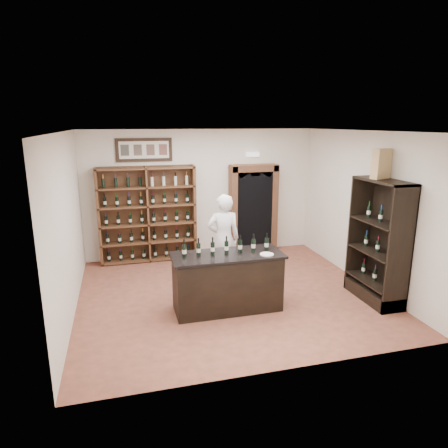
{
  "coord_description": "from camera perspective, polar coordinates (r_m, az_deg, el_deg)",
  "views": [
    {
      "loc": [
        -1.88,
        -6.74,
        3.15
      ],
      "look_at": [
        -0.02,
        0.3,
        1.29
      ],
      "focal_mm": 32.0,
      "sensor_mm": 36.0,
      "label": 1
    }
  ],
  "objects": [
    {
      "name": "wall_right",
      "position": [
        8.34,
        19.31,
        2.12
      ],
      "size": [
        0.04,
        5.0,
        3.0
      ],
      "primitive_type": "cube",
      "color": "beige",
      "rests_on": "ground"
    },
    {
      "name": "counter_bottle_2",
      "position": [
        6.68,
        -1.63,
        -3.47
      ],
      "size": [
        0.07,
        0.07,
        0.3
      ],
      "color": "black",
      "rests_on": "tasting_counter"
    },
    {
      "name": "counter_bottle_0",
      "position": [
        6.59,
        -5.71,
        -3.78
      ],
      "size": [
        0.07,
        0.07,
        0.3
      ],
      "color": "black",
      "rests_on": "tasting_counter"
    },
    {
      "name": "wall_left",
      "position": [
        6.99,
        -21.49,
        -0.32
      ],
      "size": [
        0.04,
        5.0,
        3.0
      ],
      "primitive_type": "cube",
      "color": "beige",
      "rests_on": "ground"
    },
    {
      "name": "counter_bottle_6",
      "position": [
        6.95,
        6.1,
        -2.83
      ],
      "size": [
        0.07,
        0.07,
        0.3
      ],
      "color": "black",
      "rests_on": "tasting_counter"
    },
    {
      "name": "counter_bottle_1",
      "position": [
        6.63,
        -3.66,
        -3.62
      ],
      "size": [
        0.07,
        0.07,
        0.3
      ],
      "color": "black",
      "rests_on": "tasting_counter"
    },
    {
      "name": "counter_bottle_5",
      "position": [
        6.87,
        4.23,
        -2.99
      ],
      "size": [
        0.07,
        0.07,
        0.3
      ],
      "color": "black",
      "rests_on": "tasting_counter"
    },
    {
      "name": "counter_bottle_3",
      "position": [
        6.74,
        0.36,
        -3.31
      ],
      "size": [
        0.07,
        0.07,
        0.3
      ],
      "color": "black",
      "rests_on": "tasting_counter"
    },
    {
      "name": "wine_shelf",
      "position": [
        9.32,
        -10.86,
        1.37
      ],
      "size": [
        2.2,
        0.38,
        2.2
      ],
      "color": "brown",
      "rests_on": "ground"
    },
    {
      "name": "arched_doorway",
      "position": [
        9.8,
        4.16,
        2.46
      ],
      "size": [
        1.17,
        0.35,
        2.17
      ],
      "color": "black",
      "rests_on": "ground"
    },
    {
      "name": "shopkeeper",
      "position": [
        7.91,
        -0.08,
        -2.16
      ],
      "size": [
        0.68,
        0.47,
        1.81
      ],
      "primitive_type": "imported",
      "rotation": [
        0.0,
        0.0,
        3.08
      ],
      "color": "white",
      "rests_on": "ground"
    },
    {
      "name": "emergency_light",
      "position": [
        9.71,
        4.12,
        9.87
      ],
      "size": [
        0.3,
        0.1,
        0.1
      ],
      "primitive_type": "cube",
      "color": "white",
      "rests_on": "wall_back"
    },
    {
      "name": "framed_picture",
      "position": [
        9.25,
        -11.35,
        10.35
      ],
      "size": [
        1.25,
        0.04,
        0.52
      ],
      "primitive_type": "cube",
      "color": "black",
      "rests_on": "wall_back"
    },
    {
      "name": "wall_back",
      "position": [
        9.57,
        -3.25,
        4.39
      ],
      "size": [
        5.5,
        0.04,
        3.0
      ],
      "primitive_type": "cube",
      "color": "beige",
      "rests_on": "ground"
    },
    {
      "name": "plate",
      "position": [
        6.71,
        6.14,
        -4.34
      ],
      "size": [
        0.23,
        0.23,
        0.02
      ],
      "primitive_type": "cylinder",
      "color": "beige",
      "rests_on": "tasting_counter"
    },
    {
      "name": "tasting_counter",
      "position": [
        6.9,
        0.47,
        -8.31
      ],
      "size": [
        1.88,
        0.78,
        1.0
      ],
      "color": "black",
      "rests_on": "ground"
    },
    {
      "name": "ceiling",
      "position": [
        7.0,
        0.81,
        13.11
      ],
      "size": [
        5.5,
        5.5,
        0.0
      ],
      "primitive_type": "plane",
      "rotation": [
        3.14,
        0.0,
        0.0
      ],
      "color": "white",
      "rests_on": "wall_back"
    },
    {
      "name": "counter_bottle_4",
      "position": [
        6.8,
        2.31,
        -3.15
      ],
      "size": [
        0.07,
        0.07,
        0.3
      ],
      "color": "black",
      "rests_on": "tasting_counter"
    },
    {
      "name": "side_cabinet",
      "position": [
        7.7,
        21.15,
        -4.8
      ],
      "size": [
        0.48,
        1.2,
        2.2
      ],
      "color": "black",
      "rests_on": "ground"
    },
    {
      "name": "floor",
      "position": [
        7.67,
        0.73,
        -9.9
      ],
      "size": [
        5.5,
        5.5,
        0.0
      ],
      "primitive_type": "plane",
      "color": "#99503D",
      "rests_on": "ground"
    },
    {
      "name": "wine_crate",
      "position": [
        7.44,
        21.55,
        8.0
      ],
      "size": [
        0.39,
        0.26,
        0.51
      ],
      "primitive_type": "cube",
      "rotation": [
        0.0,
        0.0,
        0.32
      ],
      "color": "tan",
      "rests_on": "side_cabinet"
    }
  ]
}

